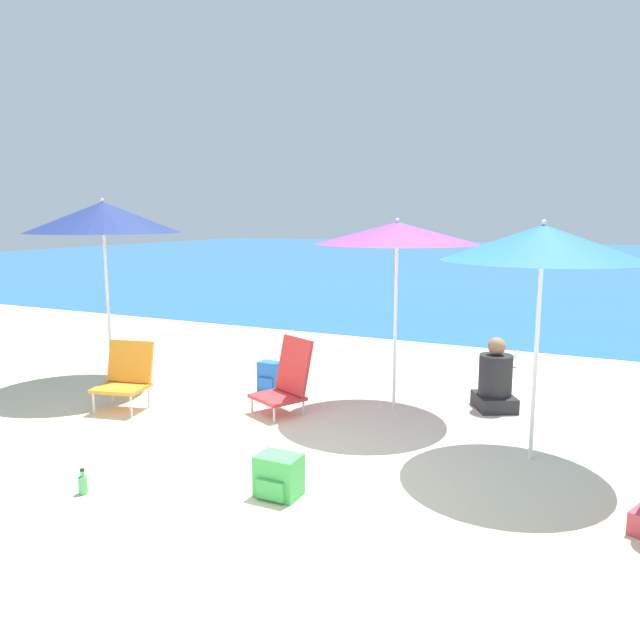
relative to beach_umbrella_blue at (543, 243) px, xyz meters
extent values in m
plane|color=beige|center=(-2.10, -1.75, -1.85)|extent=(60.00, 60.00, 0.00)
cube|color=#23669E|center=(-2.10, 24.46, -1.85)|extent=(60.00, 40.00, 0.01)
cylinder|color=white|center=(0.00, 0.00, -1.00)|extent=(0.04, 0.04, 1.71)
cone|color=blue|center=(0.00, 0.00, 0.00)|extent=(1.64, 1.64, 0.29)
sphere|color=white|center=(0.00, 0.00, 0.17)|extent=(0.04, 0.04, 0.04)
cylinder|color=white|center=(-1.52, 0.82, -0.96)|extent=(0.04, 0.04, 1.78)
cone|color=purple|center=(-1.52, 0.82, 0.04)|extent=(1.70, 1.70, 0.23)
sphere|color=white|center=(-1.52, 0.82, 0.18)|extent=(0.04, 0.04, 0.04)
cylinder|color=white|center=(-5.07, 0.32, -0.92)|extent=(0.04, 0.04, 1.87)
cone|color=navy|center=(-5.07, 0.32, 0.20)|extent=(1.82, 1.82, 0.37)
sphere|color=white|center=(-5.07, 0.32, 0.40)|extent=(0.04, 0.04, 0.04)
cylinder|color=silver|center=(-2.84, 0.04, -1.77)|extent=(0.02, 0.02, 0.17)
cylinder|color=silver|center=(-2.46, -0.14, -1.77)|extent=(0.02, 0.02, 0.17)
cylinder|color=silver|center=(-2.68, 0.38, -1.77)|extent=(0.02, 0.02, 0.17)
cylinder|color=silver|center=(-2.30, 0.19, -1.77)|extent=(0.02, 0.02, 0.17)
cube|color=red|center=(-2.57, 0.12, -1.67)|extent=(0.64, 0.61, 0.04)
cube|color=red|center=(-2.47, 0.31, -1.35)|extent=(0.52, 0.36, 0.59)
cylinder|color=silver|center=(-4.31, -0.73, -1.74)|extent=(0.02, 0.02, 0.24)
cylinder|color=silver|center=(-3.88, -0.64, -1.74)|extent=(0.02, 0.02, 0.24)
cylinder|color=silver|center=(-4.39, -0.38, -1.74)|extent=(0.02, 0.02, 0.24)
cylinder|color=silver|center=(-3.96, -0.28, -1.74)|extent=(0.02, 0.02, 0.24)
cube|color=orange|center=(-4.14, -0.51, -1.60)|extent=(0.60, 0.53, 0.04)
cube|color=orange|center=(-4.18, -0.30, -1.35)|extent=(0.54, 0.26, 0.45)
cube|color=#262628|center=(-0.55, 1.30, -1.77)|extent=(0.57, 0.59, 0.16)
cylinder|color=#262628|center=(-0.55, 1.30, -1.47)|extent=(0.35, 0.35, 0.44)
sphere|color=#9E704C|center=(-0.55, 1.30, -1.16)|extent=(0.19, 0.19, 0.19)
cube|color=#47B756|center=(-1.60, -1.56, -1.70)|extent=(0.32, 0.24, 0.32)
cube|color=#47B756|center=(-1.60, -1.69, -1.76)|extent=(0.23, 0.03, 0.14)
cube|color=blue|center=(-3.08, 0.83, -1.67)|extent=(0.26, 0.18, 0.37)
cube|color=blue|center=(-3.08, 0.72, -1.74)|extent=(0.18, 0.03, 0.17)
cylinder|color=#4CB266|center=(-2.95, -2.18, -1.79)|extent=(0.07, 0.07, 0.14)
cylinder|color=#4CB266|center=(-2.95, -2.18, -1.70)|extent=(0.03, 0.03, 0.05)
cylinder|color=black|center=(-2.95, -2.18, -1.67)|extent=(0.04, 0.04, 0.02)
cylinder|color=gold|center=(-0.76, 3.40, -1.82)|extent=(0.01, 0.01, 0.07)
cylinder|color=gold|center=(-0.71, 3.40, -1.82)|extent=(0.01, 0.01, 0.07)
ellipsoid|color=white|center=(-0.73, 3.40, -1.72)|extent=(0.26, 0.11, 0.13)
sphere|color=white|center=(-0.63, 3.40, -1.66)|extent=(0.07, 0.07, 0.07)
camera|label=1|loc=(0.59, -5.38, 0.22)|focal=35.00mm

